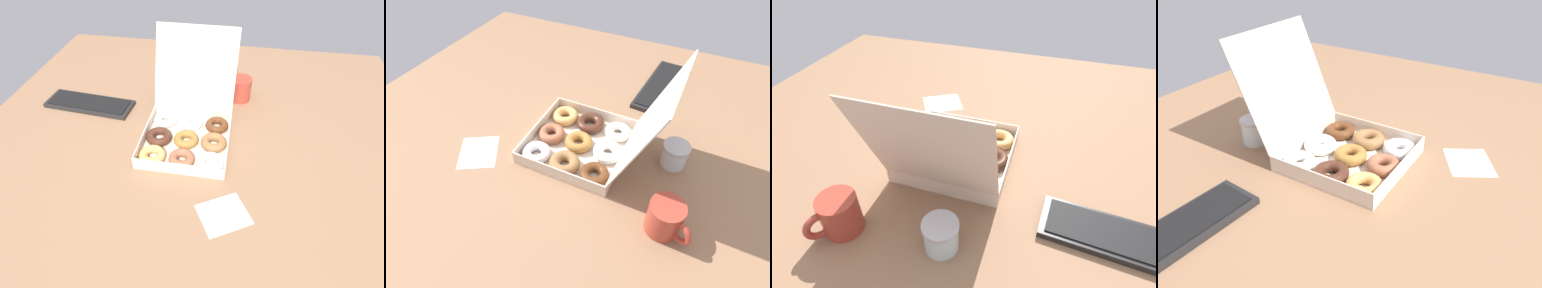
# 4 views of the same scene
# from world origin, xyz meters

# --- Properties ---
(ground_plane) EXTENTS (1.80, 1.80, 0.02)m
(ground_plane) POSITION_xyz_m (0.00, 0.00, -0.01)
(ground_plane) COLOR #896447
(donut_box) EXTENTS (0.34, 0.46, 0.35)m
(donut_box) POSITION_xyz_m (-0.04, 0.04, 0.04)
(donut_box) COLOR beige
(donut_box) RESTS_ON ground_plane
(keyboard) EXTENTS (0.39, 0.16, 0.02)m
(keyboard) POSITION_xyz_m (-0.51, 0.19, 0.01)
(keyboard) COLOR black
(keyboard) RESTS_ON ground_plane
(coffee_mug) EXTENTS (0.10, 0.13, 0.10)m
(coffee_mug) POSITION_xyz_m (0.15, 0.36, 0.05)
(coffee_mug) COLOR #A73A2B
(coffee_mug) RESTS_ON ground_plane
(glass_jar) EXTENTS (0.09, 0.09, 0.08)m
(glass_jar) POSITION_xyz_m (-0.10, 0.33, 0.04)
(glass_jar) COLOR silver
(glass_jar) RESTS_ON ground_plane
(paper_napkin) EXTENTS (0.19, 0.18, 0.00)m
(paper_napkin) POSITION_xyz_m (0.13, -0.28, 0.00)
(paper_napkin) COLOR white
(paper_napkin) RESTS_ON ground_plane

